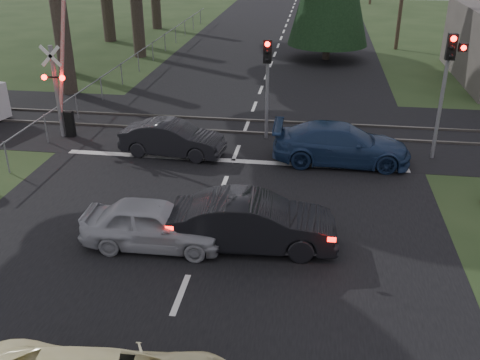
% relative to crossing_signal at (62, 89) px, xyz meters
% --- Properties ---
extents(ground, '(120.00, 120.00, 0.00)m').
position_rel_crossing_signal_xyz_m(ground, '(7.27, -9.79, -2.06)').
color(ground, '#243719').
rests_on(ground, ground).
extents(road, '(14.00, 100.00, 0.01)m').
position_rel_crossing_signal_xyz_m(road, '(7.27, 0.21, -2.05)').
color(road, black).
rests_on(road, ground).
extents(rail_corridor, '(120.00, 8.00, 0.01)m').
position_rel_crossing_signal_xyz_m(rail_corridor, '(7.27, 2.21, -2.05)').
color(rail_corridor, black).
rests_on(rail_corridor, ground).
extents(stop_line, '(13.00, 0.35, 0.00)m').
position_rel_crossing_signal_xyz_m(stop_line, '(7.27, -1.59, -2.05)').
color(stop_line, silver).
rests_on(stop_line, ground).
extents(rail_near, '(120.00, 0.12, 0.10)m').
position_rel_crossing_signal_xyz_m(rail_near, '(7.27, 1.41, -2.01)').
color(rail_near, '#59544C').
rests_on(rail_near, ground).
extents(rail_far, '(120.00, 0.12, 0.10)m').
position_rel_crossing_signal_xyz_m(rail_far, '(7.27, 3.01, -2.01)').
color(rail_far, '#59544C').
rests_on(rail_far, ground).
extents(crossing_signal, '(1.62, 0.38, 6.96)m').
position_rel_crossing_signal_xyz_m(crossing_signal, '(0.00, 0.00, 0.00)').
color(crossing_signal, slate).
rests_on(crossing_signal, ground).
extents(traffic_signal_right, '(0.68, 0.48, 4.70)m').
position_rel_crossing_signal_xyz_m(traffic_signal_right, '(14.82, -0.31, 1.26)').
color(traffic_signal_right, slate).
rests_on(traffic_signal_right, ground).
extents(traffic_signal_center, '(0.32, 0.48, 4.10)m').
position_rel_crossing_signal_xyz_m(traffic_signal_center, '(8.27, 0.89, 0.75)').
color(traffic_signal_center, slate).
rests_on(traffic_signal_center, ground).
extents(fence_left, '(0.10, 36.00, 1.20)m').
position_rel_crossing_signal_xyz_m(fence_left, '(-0.53, 12.71, -2.06)').
color(fence_left, slate).
rests_on(fence_left, ground).
extents(dark_hatchback, '(4.63, 1.87, 1.49)m').
position_rel_crossing_signal_xyz_m(dark_hatchback, '(8.74, -7.38, -1.31)').
color(dark_hatchback, black).
rests_on(dark_hatchback, ground).
extents(silver_car, '(3.96, 1.65, 1.34)m').
position_rel_crossing_signal_xyz_m(silver_car, '(6.04, -7.72, -1.39)').
color(silver_car, '#9FA1A7').
rests_on(silver_car, ground).
extents(blue_sedan, '(5.08, 2.11, 1.47)m').
position_rel_crossing_signal_xyz_m(blue_sedan, '(11.26, -1.13, -1.32)').
color(blue_sedan, navy).
rests_on(blue_sedan, ground).
extents(dark_car_far, '(4.08, 1.75, 1.31)m').
position_rel_crossing_signal_xyz_m(dark_car_far, '(4.88, -1.29, -1.40)').
color(dark_car_far, black).
rests_on(dark_car_far, ground).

